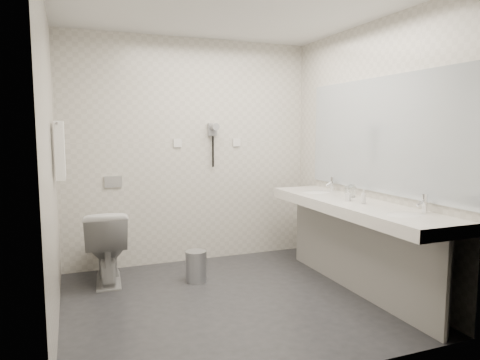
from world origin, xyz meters
name	(u,v)px	position (x,y,z in m)	size (l,w,h in m)	color
floor	(230,301)	(0.00, 0.00, 0.00)	(2.80, 2.80, 0.00)	#232327
ceiling	(230,6)	(0.00, 0.00, 2.50)	(2.80, 2.80, 0.00)	silver
wall_back	(191,152)	(0.00, 1.30, 1.25)	(2.80, 2.80, 0.00)	beige
wall_front	(307,174)	(0.00, -1.30, 1.25)	(2.80, 2.80, 0.00)	beige
wall_left	(50,164)	(-1.40, 0.00, 1.25)	(2.60, 2.60, 0.00)	beige
wall_right	(366,156)	(1.40, 0.00, 1.25)	(2.60, 2.60, 0.00)	beige
vanity_counter	(354,207)	(1.12, -0.20, 0.80)	(0.55, 2.20, 0.10)	silver
vanity_panel	(354,252)	(1.15, -0.20, 0.38)	(0.03, 2.15, 0.75)	gray
vanity_post_near	(447,290)	(1.18, -1.24, 0.38)	(0.06, 0.06, 0.75)	silver
vanity_post_far	(302,228)	(1.18, 0.84, 0.38)	(0.06, 0.06, 0.75)	silver
mirror	(380,135)	(1.39, -0.20, 1.45)	(0.02, 2.20, 1.05)	#B2BCC6
basin_near	(405,216)	(1.12, -0.85, 0.83)	(0.40, 0.31, 0.05)	silver
basin_far	(316,193)	(1.12, 0.45, 0.83)	(0.40, 0.31, 0.05)	silver
faucet_near	(425,203)	(1.32, -0.85, 0.92)	(0.04, 0.04, 0.15)	silver
faucet_far	(332,184)	(1.32, 0.45, 0.92)	(0.04, 0.04, 0.15)	silver
soap_bottle_a	(348,195)	(1.09, -0.16, 0.90)	(0.05, 0.05, 0.11)	silver
soap_bottle_c	(363,197)	(1.13, -0.33, 0.91)	(0.05, 0.05, 0.12)	silver
glass_left	(352,191)	(1.26, 0.02, 0.91)	(0.06, 0.06, 0.12)	silver
glass_right	(348,191)	(1.24, 0.07, 0.90)	(0.06, 0.06, 0.10)	silver
toilet	(107,246)	(-0.97, 0.91, 0.36)	(0.41, 0.72, 0.73)	silver
flush_plate	(113,182)	(-0.85, 1.29, 0.95)	(0.18, 0.02, 0.12)	#B2B5BA
pedal_bin	(196,267)	(-0.15, 0.59, 0.15)	(0.21, 0.21, 0.29)	#B2B5BA
bin_lid	(196,252)	(-0.15, 0.59, 0.30)	(0.21, 0.21, 0.01)	#B2B5BA
towel_rail	(58,124)	(-1.35, 0.55, 1.55)	(0.02, 0.02, 0.62)	silver
towel_near	(60,150)	(-1.34, 0.41, 1.33)	(0.07, 0.24, 0.48)	white
towel_far	(61,149)	(-1.34, 0.69, 1.33)	(0.07, 0.24, 0.48)	white
dryer_cradle	(212,129)	(0.25, 1.27, 1.50)	(0.10, 0.04, 0.14)	gray
dryer_barrel	(214,127)	(0.25, 1.20, 1.53)	(0.08, 0.08, 0.14)	gray
dryer_cord	(213,152)	(0.25, 1.26, 1.25)	(0.02, 0.02, 0.35)	black
switch_plate_a	(178,143)	(-0.15, 1.29, 1.35)	(0.09, 0.02, 0.09)	silver
switch_plate_b	(237,142)	(0.55, 1.29, 1.35)	(0.09, 0.02, 0.09)	silver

